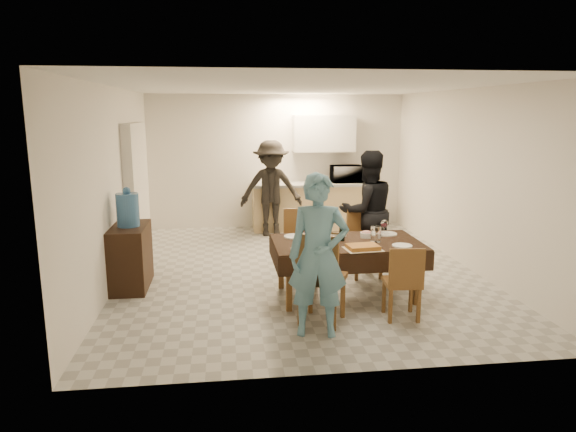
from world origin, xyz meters
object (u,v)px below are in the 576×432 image
at_px(wine_bottle, 342,229).
at_px(person_kitchen, 271,189).
at_px(dining_table, 347,244).
at_px(person_near, 318,256).
at_px(microwave, 347,174).
at_px(savoury_tart, 363,247).
at_px(console, 131,257).
at_px(person_far, 367,211).
at_px(water_pitcher, 376,234).
at_px(water_jug, 128,210).

height_order(wine_bottle, person_kitchen, person_kitchen).
height_order(dining_table, person_near, person_near).
distance_m(person_near, person_kitchen, 4.38).
bearing_deg(person_near, person_kitchen, 100.19).
relative_size(microwave, person_near, 0.35).
xyz_separation_m(savoury_tart, person_near, (-0.65, -0.67, 0.11)).
bearing_deg(console, dining_table, -14.05).
bearing_deg(person_far, savoury_tart, 61.20).
height_order(dining_table, water_pitcher, water_pitcher).
distance_m(wine_bottle, person_near, 1.21).
relative_size(microwave, person_kitchen, 0.34).
bearing_deg(person_near, person_far, 71.59).
distance_m(dining_table, wine_bottle, 0.19).
height_order(water_jug, person_near, person_near).
bearing_deg(person_kitchen, dining_table, -79.41).
relative_size(dining_table, person_far, 1.04).
bearing_deg(person_kitchen, person_near, -89.04).
bearing_deg(person_far, person_kitchen, -74.13).
relative_size(savoury_tart, person_kitchen, 0.24).
xyz_separation_m(console, wine_bottle, (2.66, -0.63, 0.44)).
bearing_deg(person_kitchen, water_jug, -128.23).
height_order(water_jug, microwave, water_jug).
bearing_deg(person_far, console, -4.86).
height_order(water_pitcher, person_kitchen, person_kitchen).
bearing_deg(savoury_tart, person_far, 72.53).
xyz_separation_m(dining_table, wine_bottle, (-0.05, 0.05, 0.18)).
xyz_separation_m(console, microwave, (3.61, 3.10, 0.66)).
height_order(savoury_tart, person_far, person_far).
distance_m(console, person_kitchen, 3.41).
bearing_deg(water_jug, savoury_tart, -20.63).
xyz_separation_m(console, person_near, (2.16, -1.73, 0.43)).
bearing_deg(console, wine_bottle, -13.29).
xyz_separation_m(water_jug, wine_bottle, (2.66, -0.63, -0.19)).
relative_size(dining_table, water_pitcher, 9.28).
relative_size(dining_table, wine_bottle, 6.27).
distance_m(water_pitcher, savoury_tart, 0.42).
bearing_deg(water_pitcher, wine_bottle, 165.96).
relative_size(dining_table, person_near, 1.08).
xyz_separation_m(water_jug, microwave, (3.61, 3.10, 0.04)).
relative_size(console, water_pitcher, 4.56).
relative_size(dining_table, microwave, 3.04).
height_order(wine_bottle, person_far, person_far).
bearing_deg(water_pitcher, console, 166.61).
distance_m(console, water_pitcher, 3.17).
bearing_deg(microwave, person_near, 73.29).
bearing_deg(console, water_pitcher, -13.39).
xyz_separation_m(water_jug, water_pitcher, (3.06, -0.73, -0.23)).
bearing_deg(person_far, microwave, -108.65).
bearing_deg(water_jug, microwave, 40.65).
distance_m(console, person_near, 2.80).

